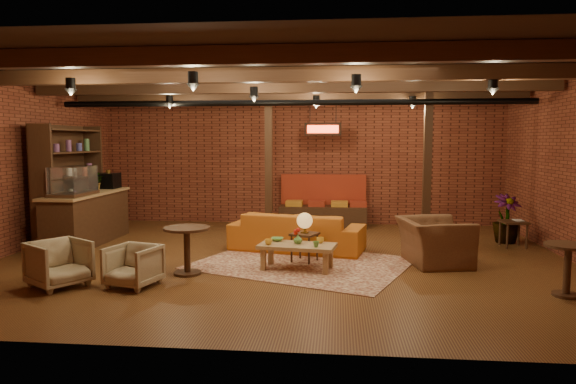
# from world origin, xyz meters

# --- Properties ---
(floor) EXTENTS (10.00, 10.00, 0.00)m
(floor) POSITION_xyz_m (0.00, 0.00, 0.00)
(floor) COLOR #3B1B0E
(floor) RESTS_ON ground
(ceiling) EXTENTS (10.00, 8.00, 0.02)m
(ceiling) POSITION_xyz_m (0.00, 0.00, 3.20)
(ceiling) COLOR black
(ceiling) RESTS_ON wall_back
(wall_back) EXTENTS (10.00, 0.02, 3.20)m
(wall_back) POSITION_xyz_m (0.00, 4.00, 1.60)
(wall_back) COLOR maroon
(wall_back) RESTS_ON ground
(wall_front) EXTENTS (10.00, 0.02, 3.20)m
(wall_front) POSITION_xyz_m (0.00, -4.00, 1.60)
(wall_front) COLOR maroon
(wall_front) RESTS_ON ground
(wall_left) EXTENTS (0.02, 8.00, 3.20)m
(wall_left) POSITION_xyz_m (-5.00, 0.00, 1.60)
(wall_left) COLOR maroon
(wall_left) RESTS_ON ground
(ceiling_beams) EXTENTS (9.80, 6.40, 0.22)m
(ceiling_beams) POSITION_xyz_m (0.00, 0.00, 3.08)
(ceiling_beams) COLOR #321D10
(ceiling_beams) RESTS_ON ceiling
(ceiling_pipe) EXTENTS (9.60, 0.12, 0.12)m
(ceiling_pipe) POSITION_xyz_m (0.00, 1.60, 2.85)
(ceiling_pipe) COLOR black
(ceiling_pipe) RESTS_ON ceiling
(post_left) EXTENTS (0.16, 0.16, 3.20)m
(post_left) POSITION_xyz_m (-0.60, 2.60, 1.60)
(post_left) COLOR #321D10
(post_left) RESTS_ON ground
(post_right) EXTENTS (0.16, 0.16, 3.20)m
(post_right) POSITION_xyz_m (2.80, 2.00, 1.60)
(post_right) COLOR #321D10
(post_right) RESTS_ON ground
(service_counter) EXTENTS (0.80, 2.50, 1.60)m
(service_counter) POSITION_xyz_m (-4.10, 1.00, 0.80)
(service_counter) COLOR #321D10
(service_counter) RESTS_ON ground
(plant_counter) EXTENTS (0.35, 0.39, 0.30)m
(plant_counter) POSITION_xyz_m (-4.00, 1.20, 1.22)
(plant_counter) COLOR #337F33
(plant_counter) RESTS_ON service_counter
(shelving_hutch) EXTENTS (0.52, 2.00, 2.40)m
(shelving_hutch) POSITION_xyz_m (-4.50, 1.10, 1.20)
(shelving_hutch) COLOR #321D10
(shelving_hutch) RESTS_ON ground
(banquette) EXTENTS (2.10, 0.70, 1.00)m
(banquette) POSITION_xyz_m (0.60, 3.55, 0.50)
(banquette) COLOR maroon
(banquette) RESTS_ON ground
(service_sign) EXTENTS (0.86, 0.06, 0.30)m
(service_sign) POSITION_xyz_m (0.60, 3.10, 2.35)
(service_sign) COLOR red
(service_sign) RESTS_ON ceiling
(ceiling_spotlights) EXTENTS (6.40, 4.40, 0.28)m
(ceiling_spotlights) POSITION_xyz_m (0.00, 0.00, 2.86)
(ceiling_spotlights) COLOR black
(ceiling_spotlights) RESTS_ON ceiling
(rug) EXTENTS (4.08, 3.64, 0.01)m
(rug) POSITION_xyz_m (0.36, -0.31, 0.01)
(rug) COLOR maroon
(rug) RESTS_ON floor
(sofa) EXTENTS (2.65, 1.48, 0.73)m
(sofa) POSITION_xyz_m (0.19, 0.73, 0.37)
(sofa) COLOR #AD5718
(sofa) RESTS_ON floor
(coffee_table) EXTENTS (1.30, 0.79, 0.67)m
(coffee_table) POSITION_xyz_m (0.30, -0.72, 0.37)
(coffee_table) COLOR olive
(coffee_table) RESTS_ON floor
(side_table_lamp) EXTENTS (0.54, 0.54, 0.86)m
(side_table_lamp) POSITION_xyz_m (0.40, -0.18, 0.65)
(side_table_lamp) COLOR #321D10
(side_table_lamp) RESTS_ON floor
(round_table_left) EXTENTS (0.72, 0.72, 0.75)m
(round_table_left) POSITION_xyz_m (-1.38, -1.18, 0.51)
(round_table_left) COLOR #321D10
(round_table_left) RESTS_ON floor
(armchair_a) EXTENTS (0.96, 0.97, 0.74)m
(armchair_a) POSITION_xyz_m (-3.00, -2.03, 0.37)
(armchair_a) COLOR #C0B895
(armchair_a) RESTS_ON floor
(armchair_b) EXTENTS (0.78, 0.76, 0.66)m
(armchair_b) POSITION_xyz_m (-1.95, -1.92, 0.33)
(armchair_b) COLOR #C0B895
(armchair_b) RESTS_ON floor
(armchair_right) EXTENTS (0.98, 1.31, 1.04)m
(armchair_right) POSITION_xyz_m (2.58, -0.13, 0.52)
(armchair_right) COLOR brown
(armchair_right) RESTS_ON floor
(side_table_book) EXTENTS (0.50, 0.50, 0.54)m
(side_table_book) POSITION_xyz_m (4.40, 1.46, 0.48)
(side_table_book) COLOR #321D10
(side_table_book) RESTS_ON floor
(round_table_right) EXTENTS (0.61, 0.61, 0.71)m
(round_table_right) POSITION_xyz_m (4.03, -1.80, 0.48)
(round_table_right) COLOR #321D10
(round_table_right) RESTS_ON floor
(plant_tall) EXTENTS (2.09, 2.09, 2.98)m
(plant_tall) POSITION_xyz_m (4.40, 1.91, 1.49)
(plant_tall) COLOR #4C7F4C
(plant_tall) RESTS_ON floor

